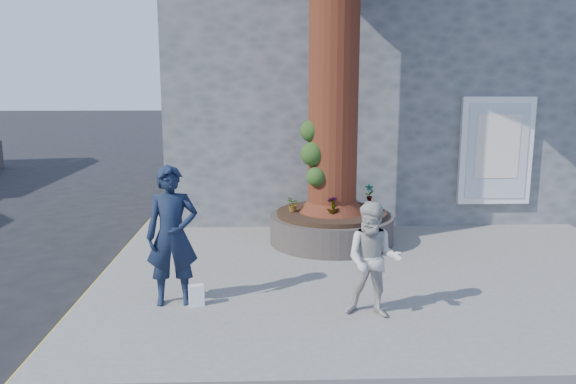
{
  "coord_description": "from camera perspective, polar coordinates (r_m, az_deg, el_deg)",
  "views": [
    {
      "loc": [
        -0.38,
        -8.17,
        3.04
      ],
      "look_at": [
        -0.05,
        1.16,
        1.25
      ],
      "focal_mm": 35.0,
      "sensor_mm": 36.0,
      "label": 1
    }
  ],
  "objects": [
    {
      "name": "plant_a",
      "position": [
        11.41,
        8.24,
        -0.07
      ],
      "size": [
        0.21,
        0.17,
        0.36
      ],
      "primitive_type": "imported",
      "rotation": [
        0.0,
        0.0,
        0.23
      ],
      "color": "gray",
      "rests_on": "planter"
    },
    {
      "name": "yellow_line",
      "position": [
        10.02,
        -17.54,
        -7.31
      ],
      "size": [
        0.1,
        30.0,
        0.01
      ],
      "primitive_type": "cube",
      "color": "yellow",
      "rests_on": "ground"
    },
    {
      "name": "man",
      "position": [
        7.64,
        -11.69,
        -4.39
      ],
      "size": [
        0.74,
        0.53,
        1.89
      ],
      "primitive_type": "imported",
      "rotation": [
        0.0,
        0.0,
        0.12
      ],
      "color": "black",
      "rests_on": "pavement"
    },
    {
      "name": "stone_shop",
      "position": [
        15.63,
        8.75,
        11.17
      ],
      "size": [
        10.3,
        8.3,
        6.3
      ],
      "color": "#525558",
      "rests_on": "ground"
    },
    {
      "name": "plant_b",
      "position": [
        11.29,
        4.65,
        0.08
      ],
      "size": [
        0.32,
        0.32,
        0.43
      ],
      "primitive_type": "imported",
      "rotation": [
        0.0,
        0.0,
        2.08
      ],
      "color": "gray",
      "rests_on": "planter"
    },
    {
      "name": "shopping_bag",
      "position": [
        7.75,
        -9.29,
        -10.31
      ],
      "size": [
        0.22,
        0.17,
        0.28
      ],
      "primitive_type": "cube",
      "rotation": [
        0.0,
        0.0,
        0.25
      ],
      "color": "white",
      "rests_on": "pavement"
    },
    {
      "name": "pavement",
      "position": [
        9.82,
        9.16,
        -6.95
      ],
      "size": [
        9.0,
        8.0,
        0.12
      ],
      "primitive_type": "cube",
      "color": "slate",
      "rests_on": "ground"
    },
    {
      "name": "plant_c",
      "position": [
        9.99,
        4.59,
        -1.49
      ],
      "size": [
        0.25,
        0.25,
        0.38
      ],
      "primitive_type": "imported",
      "rotation": [
        0.0,
        0.0,
        3.34
      ],
      "color": "gray",
      "rests_on": "planter"
    },
    {
      "name": "woman",
      "position": [
        7.2,
        8.66,
        -6.85
      ],
      "size": [
        0.85,
        0.74,
        1.49
      ],
      "primitive_type": "imported",
      "rotation": [
        0.0,
        0.0,
        -0.28
      ],
      "color": "#B3B2AB",
      "rests_on": "pavement"
    },
    {
      "name": "ground",
      "position": [
        8.72,
        0.58,
        -9.54
      ],
      "size": [
        120.0,
        120.0,
        0.0
      ],
      "primitive_type": "plane",
      "color": "black",
      "rests_on": "ground"
    },
    {
      "name": "planter",
      "position": [
        10.57,
        4.44,
        -3.57
      ],
      "size": [
        2.3,
        2.3,
        0.6
      ],
      "color": "black",
      "rests_on": "pavement"
    },
    {
      "name": "plant_d",
      "position": [
        10.37,
        0.53,
        -1.26
      ],
      "size": [
        0.31,
        0.32,
        0.29
      ],
      "primitive_type": "imported",
      "rotation": [
        0.0,
        0.0,
        5.08
      ],
      "color": "gray",
      "rests_on": "planter"
    }
  ]
}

